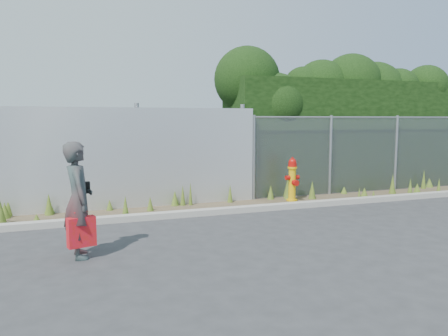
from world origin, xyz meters
name	(u,v)px	position (x,y,z in m)	size (l,w,h in m)	color
ground	(269,234)	(0.00, 0.00, 0.00)	(80.00, 80.00, 0.00)	#313234
curb	(231,210)	(0.00, 1.80, 0.06)	(16.00, 0.22, 0.12)	#9A958B
weed_strip	(181,203)	(-0.87, 2.54, 0.14)	(16.00, 1.32, 0.54)	#4D3E2C
corrugated_fence	(63,160)	(-3.25, 3.01, 1.10)	(8.50, 0.21, 2.30)	silver
chainlink_fence	(364,154)	(4.25, 3.00, 1.03)	(6.50, 0.07, 2.05)	gray
hedge	(341,114)	(4.23, 4.03, 2.09)	(7.68, 2.05, 3.86)	black
fire_hydrant	(292,180)	(1.82, 2.48, 0.51)	(0.36, 0.32, 1.06)	#E1AE0B
woman	(78,200)	(-3.06, -0.17, 0.82)	(0.60, 0.39, 1.64)	#0E5C59
red_tote_bag	(81,232)	(-3.04, -0.32, 0.40)	(0.38, 0.14, 0.49)	red
black_shoulder_bag	(82,188)	(-3.00, -0.04, 0.97)	(0.22, 0.09, 0.17)	black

